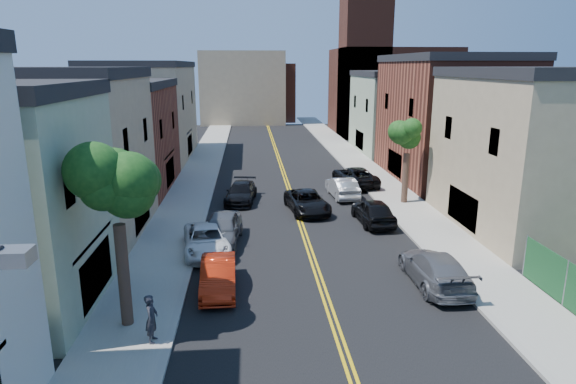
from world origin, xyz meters
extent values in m
cube|color=gray|center=(-7.90, 40.00, 0.07)|extent=(3.20, 100.00, 0.15)
cube|color=gray|center=(7.90, 40.00, 0.07)|extent=(3.20, 100.00, 0.15)
cube|color=gray|center=(-6.15, 40.00, 0.07)|extent=(0.30, 100.00, 0.15)
cube|color=gray|center=(6.15, 40.00, 0.07)|extent=(0.30, 100.00, 0.15)
cube|color=#998466|center=(-14.00, 25.00, 4.50)|extent=(9.00, 10.00, 9.00)
cube|color=brown|center=(-14.00, 36.00, 4.00)|extent=(9.00, 12.00, 8.00)
cube|color=#998466|center=(-14.00, 50.00, 4.75)|extent=(9.00, 16.00, 9.50)
cube|color=#998466|center=(14.00, 24.00, 4.50)|extent=(9.00, 12.00, 9.00)
cube|color=brown|center=(14.00, 38.00, 5.00)|extent=(9.00, 14.00, 10.00)
cube|color=gray|center=(14.00, 52.00, 4.25)|extent=(9.00, 12.00, 8.50)
cube|color=#4C2319|center=(17.50, 68.00, 6.00)|extent=(16.00, 14.00, 12.00)
cube|color=#4C2319|center=(12.50, 64.00, 11.00)|extent=(6.00, 6.00, 22.00)
cube|color=#998466|center=(-4.00, 82.00, 6.00)|extent=(14.00, 8.00, 12.00)
cube|color=brown|center=(0.00, 86.00, 5.00)|extent=(10.00, 8.00, 10.00)
cylinder|color=#3C271E|center=(-7.90, 14.00, 2.13)|extent=(0.44, 0.44, 3.96)
sphere|color=#0F3810|center=(-7.90, 14.00, 6.45)|extent=(5.20, 5.20, 5.20)
sphere|color=#0F3810|center=(-7.38, 13.61, 7.49)|extent=(3.90, 3.90, 3.90)
sphere|color=#0F3810|center=(-8.42, 14.52, 5.93)|extent=(3.64, 3.64, 3.64)
cylinder|color=#3C271E|center=(7.90, 30.00, 1.91)|extent=(0.44, 0.44, 3.52)
sphere|color=#0F3810|center=(7.90, 30.00, 5.65)|extent=(4.40, 4.40, 4.40)
sphere|color=#0F3810|center=(8.34, 29.67, 6.53)|extent=(3.30, 3.30, 3.30)
sphere|color=#0F3810|center=(7.46, 30.44, 5.21)|extent=(3.08, 3.08, 3.08)
cube|color=slate|center=(-5.40, 1.00, 8.00)|extent=(0.50, 0.25, 0.15)
imported|color=red|center=(-4.62, 16.87, 0.71)|extent=(1.63, 4.34, 1.42)
imported|color=white|center=(-5.50, 21.52, 0.71)|extent=(2.97, 5.34, 1.41)
imported|color=#4F5256|center=(-4.76, 22.89, 0.85)|extent=(2.48, 5.14, 1.69)
imported|color=black|center=(-3.80, 31.46, 0.71)|extent=(2.57, 5.10, 1.42)
imported|color=#55565C|center=(5.13, 16.72, 0.77)|extent=(2.17, 5.29, 1.53)
imported|color=black|center=(4.55, 25.74, 0.80)|extent=(2.15, 4.80, 1.60)
imported|color=#9EA1A6|center=(3.80, 32.22, 0.77)|extent=(1.95, 4.78, 1.54)
imported|color=black|center=(5.50, 35.69, 0.80)|extent=(3.33, 6.04, 1.60)
imported|color=black|center=(0.71, 28.59, 0.72)|extent=(3.04, 5.44, 1.44)
imported|color=#25252D|center=(-6.70, 12.63, 1.04)|extent=(0.45, 0.66, 1.79)
camera|label=1|loc=(-3.16, -3.36, 9.68)|focal=30.71mm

